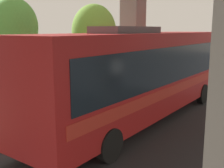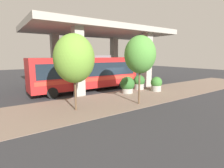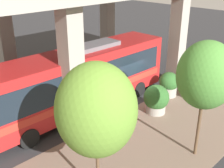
{
  "view_description": "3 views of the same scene",
  "coord_description": "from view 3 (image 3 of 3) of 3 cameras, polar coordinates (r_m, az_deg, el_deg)",
  "views": [
    {
      "loc": [
        7.65,
        -6.98,
        3.74
      ],
      "look_at": [
        0.95,
        2.25,
        1.51
      ],
      "focal_mm": 45.0,
      "sensor_mm": 36.0,
      "label": 1
    },
    {
      "loc": [
        -14.85,
        11.35,
        3.82
      ],
      "look_at": [
        -1.64,
        2.19,
        1.19
      ],
      "focal_mm": 28.0,
      "sensor_mm": 36.0,
      "label": 2
    },
    {
      "loc": [
        -9.81,
        12.04,
        8.07
      ],
      "look_at": [
        0.64,
        1.69,
        1.72
      ],
      "focal_mm": 45.0,
      "sensor_mm": 36.0,
      "label": 3
    }
  ],
  "objects": [
    {
      "name": "fire_hydrant",
      "position": [
        19.7,
        16.91,
        -0.45
      ],
      "size": [
        0.44,
        0.21,
        0.9
      ],
      "color": "gold",
      "rests_on": "ground"
    },
    {
      "name": "bus",
      "position": [
        16.11,
        -6.42,
        1.37
      ],
      "size": [
        2.63,
        11.81,
        3.84
      ],
      "color": "#B21E1E",
      "rests_on": "ground"
    },
    {
      "name": "planter_back",
      "position": [
        18.43,
        17.49,
        -1.06
      ],
      "size": [
        1.21,
        1.21,
        1.57
      ],
      "color": "#9E998E",
      "rests_on": "ground"
    },
    {
      "name": "ground_plane",
      "position": [
        17.5,
        5.45,
        -4.2
      ],
      "size": [
        80.0,
        80.0,
        0.0
      ],
      "primitive_type": "plane",
      "color": "#2D2D30",
      "rests_on": "ground"
    },
    {
      "name": "street_tree_far",
      "position": [
        9.3,
        -3.21,
        -5.31
      ],
      "size": [
        2.75,
        2.75,
        5.27
      ],
      "color": "brown",
      "rests_on": "ground"
    },
    {
      "name": "sidewalk_strip",
      "position": [
        16.01,
        13.73,
        -7.61
      ],
      "size": [
        6.0,
        40.0,
        0.02
      ],
      "color": "#7A6656",
      "rests_on": "ground"
    },
    {
      "name": "street_tree_near",
      "position": [
        11.99,
        18.54,
        1.65
      ],
      "size": [
        2.4,
        2.4,
        5.33
      ],
      "color": "brown",
      "rests_on": "ground"
    },
    {
      "name": "planter_middle",
      "position": [
        18.63,
        11.44,
        -0.04
      ],
      "size": [
        1.27,
        1.27,
        1.64
      ],
      "color": "#9E998E",
      "rests_on": "ground"
    },
    {
      "name": "planter_front",
      "position": [
        16.38,
        8.97,
        -3.11
      ],
      "size": [
        1.48,
        1.48,
        1.71
      ],
      "color": "#9E998E",
      "rests_on": "ground"
    }
  ]
}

